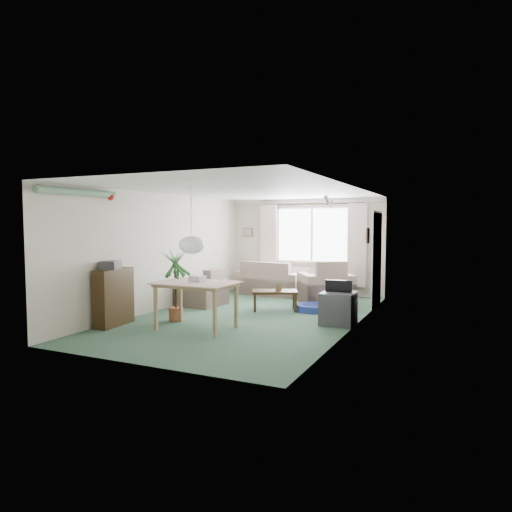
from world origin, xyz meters
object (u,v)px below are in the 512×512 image
at_px(bookshelf, 114,297).
at_px(houseplant, 176,285).
at_px(coffee_table, 275,300).
at_px(pet_bed, 313,308).
at_px(dining_table, 196,306).
at_px(tv_cube, 339,308).
at_px(sofa, 272,278).
at_px(armchair_left, 202,287).
at_px(armchair_corner, 326,282).

bearing_deg(bookshelf, houseplant, 40.64).
height_order(coffee_table, pet_bed, coffee_table).
height_order(bookshelf, houseplant, houseplant).
xyz_separation_m(dining_table, tv_cube, (2.10, 1.37, -0.10)).
bearing_deg(sofa, dining_table, 98.00).
height_order(houseplant, pet_bed, houseplant).
relative_size(sofa, dining_table, 1.36).
bearing_deg(tv_cube, armchair_left, 168.25).
xyz_separation_m(sofa, coffee_table, (0.89, -1.92, -0.21)).
bearing_deg(bookshelf, armchair_corner, 49.08).
xyz_separation_m(armchair_corner, pet_bed, (0.04, -1.01, -0.42)).
bearing_deg(houseplant, tv_cube, 19.61).
bearing_deg(tv_cube, armchair_corner, 111.36).
xyz_separation_m(armchair_left, coffee_table, (1.68, 0.10, -0.19)).
bearing_deg(dining_table, sofa, 94.41).
distance_m(coffee_table, tv_cube, 1.68).
bearing_deg(dining_table, armchair_corner, 68.93).
height_order(sofa, bookshelf, bookshelf).
xyz_separation_m(bookshelf, tv_cube, (3.54, 1.76, -0.21)).
relative_size(coffee_table, bookshelf, 0.92).
height_order(sofa, armchair_corner, armchair_corner).
relative_size(bookshelf, houseplant, 0.76).
distance_m(sofa, armchair_left, 2.17).
xyz_separation_m(houseplant, pet_bed, (2.00, 1.95, -0.59)).
relative_size(armchair_left, houseplant, 0.68).
xyz_separation_m(coffee_table, bookshelf, (-2.02, -2.47, 0.29)).
bearing_deg(armchair_left, pet_bed, 102.13).
distance_m(armchair_corner, dining_table, 3.58).
bearing_deg(houseplant, pet_bed, 44.19).
relative_size(armchair_corner, armchair_left, 1.21).
distance_m(armchair_corner, houseplant, 3.56).
relative_size(armchair_left, bookshelf, 0.90).
xyz_separation_m(tv_cube, pet_bed, (-0.77, 0.96, -0.22)).
xyz_separation_m(sofa, dining_table, (0.31, -4.00, -0.03)).
height_order(armchair_left, coffee_table, armchair_left).
bearing_deg(houseplant, bookshelf, -134.61).
distance_m(tv_cube, pet_bed, 1.25).
bearing_deg(armchair_corner, coffee_table, 28.38).
bearing_deg(pet_bed, bookshelf, -135.47).
xyz_separation_m(armchair_corner, coffee_table, (-0.71, -1.26, -0.28)).
bearing_deg(pet_bed, armchair_left, -171.82).
xyz_separation_m(sofa, houseplant, (-0.37, -3.62, 0.24)).
relative_size(sofa, armchair_left, 1.87).
xyz_separation_m(armchair_corner, dining_table, (-1.29, -3.34, -0.10)).
bearing_deg(armchair_corner, houseplant, 24.11).
relative_size(bookshelf, dining_table, 0.81).
relative_size(sofa, houseplant, 1.28).
bearing_deg(dining_table, houseplant, 150.91).
bearing_deg(sofa, pet_bed, 137.84).
xyz_separation_m(bookshelf, houseplant, (0.76, 0.77, 0.16)).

